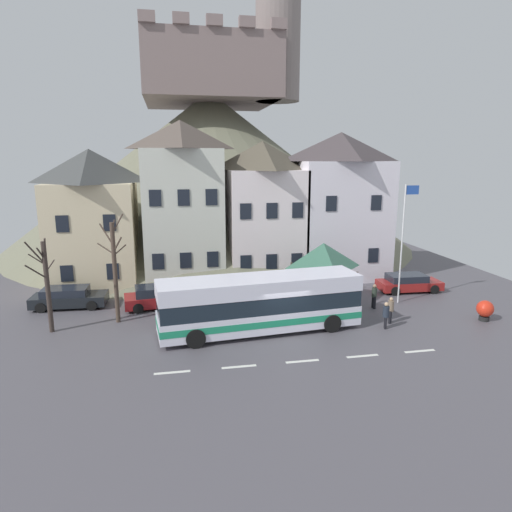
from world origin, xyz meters
The scene contains 20 objects.
ground_plane centered at (0.00, 0.00, -0.03)m, with size 40.00×60.00×0.07m.
townhouse_00 centered at (-11.23, 11.94, 4.96)m, with size 5.86×5.95×9.93m.
townhouse_01 centered at (-4.88, 11.98, 5.98)m, with size 5.60×6.02×11.95m.
townhouse_02 centered at (1.21, 12.34, 5.27)m, with size 5.60×6.74×10.55m.
townhouse_03 centered at (7.30, 11.95, 5.62)m, with size 6.91×5.97×11.24m.
hilltop_castle centered at (-1.23, 28.21, 8.49)m, with size 42.96×42.96×24.79m.
transit_bus centered at (-1.21, 1.10, 1.55)m, with size 11.20×3.63×3.06m.
bus_shelter centered at (3.78, 5.28, 3.17)m, with size 3.60×3.60×3.98m.
parked_car_00 centered at (10.66, 6.56, 0.61)m, with size 4.46×2.11×1.23m.
parked_car_01 centered at (3.41, 6.72, 0.61)m, with size 4.42×2.27×1.23m.
parked_car_02 centered at (-6.64, 6.36, 0.68)m, with size 4.72×2.37×1.39m.
parked_car_03 centered at (-12.36, 7.37, 0.64)m, with size 4.63×2.12×1.29m.
pedestrian_00 centered at (6.39, 0.92, 0.82)m, with size 0.33×0.35×1.54m.
pedestrian_01 centered at (5.73, 0.19, 0.90)m, with size 0.36×0.36×1.53m.
pedestrian_02 centered at (6.61, 3.54, 0.82)m, with size 0.32×0.39×1.57m.
public_bench centered at (3.96, 7.26, 0.47)m, with size 1.61×0.48×0.87m.
flagpole centered at (8.76, 4.30, 4.42)m, with size 0.95×0.10×7.70m.
harbour_buoy centered at (11.99, 0.26, 0.68)m, with size 0.96×0.96×1.21m.
bare_tree_00 centered at (-12.44, 3.14, 2.74)m, with size 1.25×1.77×5.33m.
bare_tree_01 centered at (-9.01, 4.05, 3.14)m, with size 1.60×0.96×6.24m.
Camera 1 is at (-5.79, -21.65, 9.30)m, focal length 31.51 mm.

